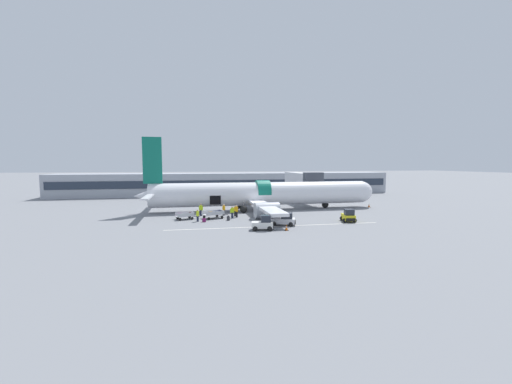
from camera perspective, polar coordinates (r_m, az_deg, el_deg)
name	(u,v)px	position (r m, az deg, el deg)	size (l,w,h in m)	color
ground_plane	(255,214)	(48.17, -0.15, -4.05)	(500.00, 500.00, 0.00)	slate
apron_marking_line	(276,226)	(39.14, 3.71, -6.22)	(27.03, 0.83, 0.01)	silver
terminal_strip	(230,184)	(79.58, -4.80, 1.54)	(82.41, 8.94, 5.33)	#9EA3AD
jet_bridge_stub	(303,180)	(62.53, 8.51, 2.21)	(3.39, 14.10, 6.13)	#4C4C51
airplane	(260,194)	(52.15, 0.67, -0.39)	(40.29, 31.38, 11.81)	silver
baggage_tug_lead	(348,216)	(43.78, 16.46, -4.26)	(2.19, 2.67, 1.72)	yellow
baggage_tug_mid	(263,224)	(36.78, 1.31, -5.83)	(2.72, 2.00, 1.74)	silver
baggage_tug_rear	(284,220)	(39.75, 5.09, -5.05)	(3.46, 2.63, 1.59)	silver
baggage_cart_loading	(214,214)	(44.86, -7.67, -4.04)	(3.83, 2.68, 1.09)	#B7BABF
baggage_cart_queued	(185,216)	(44.77, -12.72, -4.28)	(3.39, 2.15, 0.99)	#B7BABF
ground_crew_loader_a	(237,211)	(45.33, -3.54, -3.45)	(0.43, 0.62, 1.78)	black
ground_crew_loader_b	(224,209)	(47.15, -5.86, -3.18)	(0.54, 0.54, 1.70)	#2D2D33
ground_crew_driver	(201,209)	(47.23, -9.99, -3.14)	(0.62, 0.55, 1.81)	#1E2338
ground_crew_supervisor	(232,212)	(44.58, -4.35, -3.65)	(0.59, 0.42, 1.71)	#1E2338
ground_crew_helper	(235,211)	(46.52, -3.84, -3.38)	(0.54, 0.43, 1.55)	black
ground_crew_marshal	(198,215)	(42.69, -10.57, -4.18)	(0.38, 0.56, 1.62)	#1E2338
suitcase_on_tarmac_upright	(204,220)	(42.35, -9.42, -5.06)	(0.49, 0.27, 0.61)	#721951
suitcase_on_tarmac_spare	(228,218)	(43.04, -5.06, -4.81)	(0.41, 0.31, 0.67)	#2D2D33
safety_cone_nose	(369,205)	(59.16, 19.87, -2.32)	(0.49, 0.49, 0.68)	black
safety_cone_engine_left	(286,228)	(36.77, 5.56, -6.47)	(0.47, 0.47, 0.70)	black
safety_cone_wingtip	(282,215)	(45.26, 4.83, -4.22)	(0.56, 0.56, 0.74)	black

